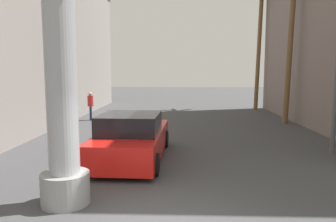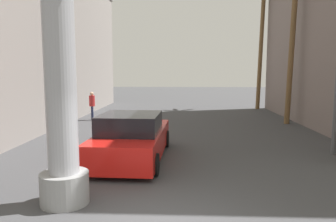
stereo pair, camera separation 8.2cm
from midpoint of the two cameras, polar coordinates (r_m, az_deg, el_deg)
ground_plane at (r=15.78m, az=0.65°, el=-3.67°), size 89.55×89.55×0.00m
street_lamp at (r=12.64m, az=25.94°, el=14.16°), size 2.69×0.28×7.71m
car_lead at (r=10.90m, az=-6.53°, el=-4.78°), size 2.27×5.05×1.56m
palm_tree_far_right at (r=26.46m, az=15.32°, el=13.89°), size 3.23×3.23×9.29m
palm_tree_mid_right at (r=19.39m, az=20.54°, el=13.73°), size 2.76×2.70×8.43m
pedestrian_far_left at (r=19.97m, az=-13.47°, el=1.24°), size 0.42×0.42×1.69m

